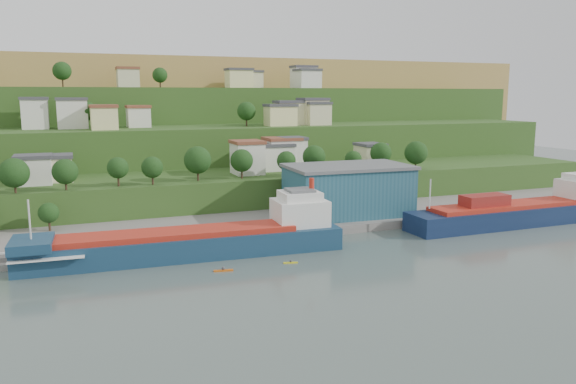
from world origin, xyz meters
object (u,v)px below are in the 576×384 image
warehouse (348,189)px  kayak_orange (223,270)px  cargo_ship_near (197,243)px  cargo_ship_far (523,214)px

warehouse → kayak_orange: warehouse is taller
warehouse → kayak_orange: bearing=-142.4°
cargo_ship_near → kayak_orange: 12.33m
cargo_ship_near → kayak_orange: (2.36, -11.87, -2.37)m
cargo_ship_near → cargo_ship_far: size_ratio=1.07×
cargo_ship_near → cargo_ship_far: 83.68m
kayak_orange → cargo_ship_near: bearing=111.3°
cargo_ship_near → cargo_ship_far: (83.66, -1.48, -0.05)m
cargo_ship_near → kayak_orange: size_ratio=17.49×
cargo_ship_far → cargo_ship_near: bearing=179.1°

